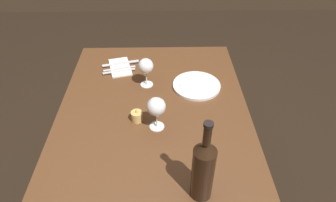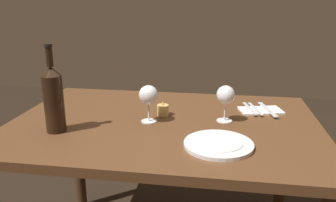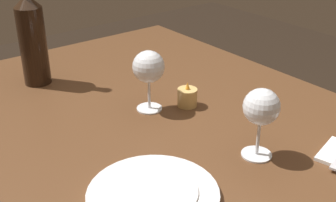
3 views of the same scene
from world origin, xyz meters
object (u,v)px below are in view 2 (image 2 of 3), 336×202
Objects in this scene: wine_glass_right at (226,96)px; wine_bottle at (53,98)px; table_knife at (268,109)px; dinner_plate at (218,144)px; fork_outer at (250,109)px; fork_inner at (255,109)px; votive_candle at (163,110)px; folded_napkin at (261,110)px; wine_glass_left at (149,96)px.

wine_bottle reaches higher than wine_glass_right.
dinner_plate is at bearing -117.55° from table_knife.
fork_inner is at bearing 0.00° from fork_outer.
table_knife is (0.08, 0.00, 0.00)m from fork_outer.
wine_bottle is (-0.66, -0.21, 0.02)m from wine_glass_right.
fork_inner is (0.41, 0.12, -0.01)m from votive_candle.
folded_napkin is 1.01× the size of table_knife.
wine_glass_right is 0.45× the size of wine_bottle.
wine_glass_left reaches higher than wine_glass_right.
table_knife is at bearing 0.00° from fork_inner.
wine_glass_right reaches higher than folded_napkin.
dinner_plate is (0.63, -0.05, -0.13)m from wine_bottle.
wine_glass_right is 0.29m from votive_candle.
wine_glass_left is 0.56m from table_knife.
table_knife is (0.51, 0.21, -0.10)m from wine_glass_left.
fork_outer is at bearing 25.67° from wine_bottle.
votive_candle is 0.38× the size of fork_inner.
wine_glass_right reaches higher than table_knife.
fork_inner is (-0.03, 0.00, 0.01)m from folded_napkin.
wine_bottle reaches higher than wine_glass_left.
wine_bottle is at bearing -154.33° from fork_outer.
wine_glass_left is at bearing 145.34° from dinner_plate.
votive_candle is 0.46m from folded_napkin.
wine_glass_left is at bearing -157.47° from table_knife.
dinner_plate is 0.45m from fork_inner.
dinner_plate is at bearing -114.22° from folded_napkin.
table_knife is at bearing 14.71° from votive_candle.
fork_outer is (-0.05, 0.00, 0.01)m from folded_napkin.
wine_glass_right is 0.88× the size of fork_outer.
wine_glass_left is 0.49m from fork_outer.
folded_napkin is (0.17, 0.16, -0.11)m from wine_glass_right.
votive_candle is at bearing -164.33° from folded_napkin.
fork_outer is at bearing 180.00° from table_knife.
wine_glass_right is at bearing -7.14° from votive_candle.
wine_glass_left reaches higher than fork_outer.
fork_inner is (0.16, 0.42, 0.00)m from dinner_plate.
fork_outer is 0.08m from table_knife.
fork_inner is at bearing 24.97° from wine_bottle.
wine_bottle is 0.87m from fork_outer.
wine_glass_left is 0.75× the size of folded_napkin.
wine_glass_right is at bearing 85.32° from dinner_plate.
wine_glass_right is 0.23m from fork_inner.
votive_candle is 0.27× the size of dinner_plate.
wine_glass_right reaches higher than votive_candle.
folded_napkin is 1.19× the size of fork_outer.
wine_glass_left reaches higher than fork_inner.
table_knife is (0.22, 0.42, 0.00)m from dinner_plate.
wine_bottle is 0.47m from votive_candle.
votive_candle is at bearing 172.86° from wine_glass_right.
dinner_plate is 0.47m from table_knife.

